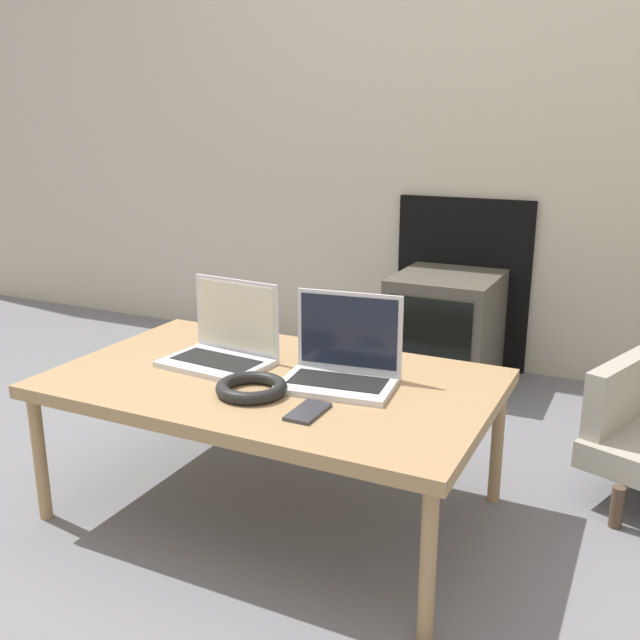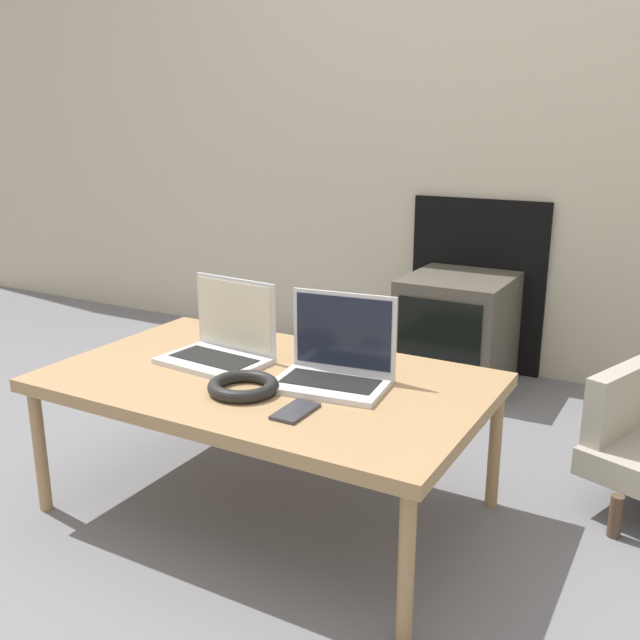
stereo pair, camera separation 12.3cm
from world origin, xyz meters
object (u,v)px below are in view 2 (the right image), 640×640
object	(u,v)px
phone	(295,411)
laptop_right	(336,363)
laptop_left	(223,342)
headphones	(243,386)
tv	(457,331)

from	to	relation	value
phone	laptop_right	bearing A→B (deg)	93.51
laptop_left	headphones	world-z (taller)	laptop_left
laptop_left	headphones	distance (m)	0.28
laptop_left	laptop_right	xyz separation A→B (m)	(0.38, -0.00, 0.00)
tv	phone	bearing A→B (deg)	-87.11
laptop_left	phone	distance (m)	0.46
laptop_right	tv	xyz separation A→B (m)	(-0.06, 1.20, -0.23)
laptop_left	tv	xyz separation A→B (m)	(0.32, 1.19, -0.23)
tv	headphones	bearing A→B (deg)	-94.86
headphones	laptop_left	bearing A→B (deg)	137.87
laptop_left	phone	world-z (taller)	laptop_left
headphones	phone	distance (m)	0.20
laptop_left	laptop_right	distance (m)	0.38
laptop_right	tv	world-z (taller)	laptop_right
headphones	phone	bearing A→B (deg)	-14.89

